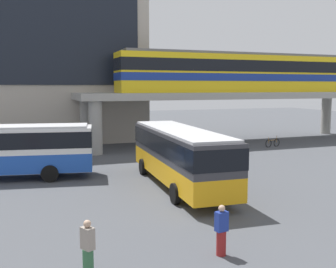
% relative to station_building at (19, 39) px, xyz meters
% --- Properties ---
extents(ground_plane, '(120.00, 120.00, 0.00)m').
position_rel_station_building_xyz_m(ground_plane, '(7.11, -18.40, -10.52)').
color(ground_plane, '#47494F').
extents(station_building, '(23.85, 15.72, 21.03)m').
position_rel_station_building_xyz_m(station_building, '(0.00, 0.00, 0.00)').
color(station_building, '#B2A899').
rests_on(station_building, ground_plane).
extents(elevated_platform, '(30.44, 6.66, 4.97)m').
position_rel_station_building_xyz_m(elevated_platform, '(19.53, -10.88, -6.21)').
color(elevated_platform, '#9E9B93').
rests_on(elevated_platform, ground_plane).
extents(train, '(25.13, 2.96, 3.84)m').
position_rel_station_building_xyz_m(train, '(20.52, -10.88, -3.58)').
color(train, yellow).
rests_on(train, elevated_platform).
extents(bus_main, '(3.21, 11.17, 3.22)m').
position_rel_station_building_xyz_m(bus_main, '(8.00, -25.47, -8.53)').
color(bus_main, orange).
rests_on(bus_main, ground_plane).
extents(bicycle_blue, '(1.78, 0.34, 1.04)m').
position_rel_station_building_xyz_m(bicycle_blue, '(10.01, -17.09, -10.16)').
color(bicycle_blue, black).
rests_on(bicycle_blue, ground_plane).
extents(bicycle_green, '(1.77, 0.37, 1.04)m').
position_rel_station_building_xyz_m(bicycle_green, '(11.00, -15.56, -10.16)').
color(bicycle_green, black).
rests_on(bicycle_green, ground_plane).
extents(bicycle_silver, '(1.76, 0.46, 1.04)m').
position_rel_station_building_xyz_m(bicycle_silver, '(12.37, -17.96, -10.16)').
color(bicycle_silver, black).
rests_on(bicycle_silver, ground_plane).
extents(bicycle_brown, '(1.77, 0.41, 1.04)m').
position_rel_station_building_xyz_m(bicycle_brown, '(21.55, -14.92, -10.16)').
color(bicycle_brown, black).
rests_on(bicycle_brown, ground_plane).
extents(pedestrian_walking_across, '(0.44, 0.32, 1.70)m').
position_rel_station_building_xyz_m(pedestrian_walking_across, '(5.89, -34.36, -9.72)').
color(pedestrian_walking_across, maroon).
rests_on(pedestrian_walking_across, ground_plane).
extents(pedestrian_by_bike_rack, '(0.41, 0.47, 1.70)m').
position_rel_station_building_xyz_m(pedestrian_by_bike_rack, '(1.57, -34.29, -9.72)').
color(pedestrian_by_bike_rack, '#33663F').
rests_on(pedestrian_by_bike_rack, ground_plane).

